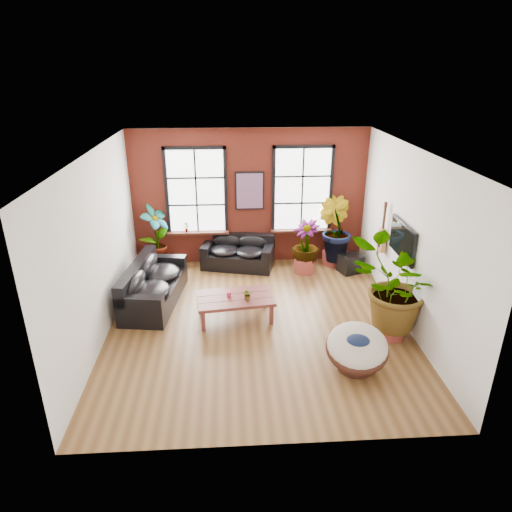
{
  "coord_description": "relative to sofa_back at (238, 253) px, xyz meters",
  "views": [
    {
      "loc": [
        -0.54,
        -8.09,
        4.96
      ],
      "look_at": [
        0.0,
        0.6,
        1.25
      ],
      "focal_mm": 32.0,
      "sensor_mm": 36.0,
      "label": 1
    }
  ],
  "objects": [
    {
      "name": "room",
      "position": [
        0.32,
        -2.75,
        1.37
      ],
      "size": [
        6.04,
        6.54,
        3.54
      ],
      "color": "brown",
      "rests_on": "ground"
    },
    {
      "name": "sofa_back",
      "position": [
        0.0,
        0.0,
        0.0
      ],
      "size": [
        1.96,
        1.28,
        0.83
      ],
      "rotation": [
        0.0,
        0.0,
        -0.24
      ],
      "color": "black",
      "rests_on": "ground"
    },
    {
      "name": "sofa_left",
      "position": [
        -1.97,
        -1.85,
        0.04
      ],
      "size": [
        1.28,
        2.42,
        0.91
      ],
      "rotation": [
        0.0,
        0.0,
        1.43
      ],
      "color": "black",
      "rests_on": "ground"
    },
    {
      "name": "coffee_table",
      "position": [
        -0.14,
        -2.67,
        0.07
      ],
      "size": [
        1.67,
        1.09,
        0.6
      ],
      "rotation": [
        0.0,
        0.0,
        0.13
      ],
      "color": "maroon",
      "rests_on": "ground"
    },
    {
      "name": "papasan_chair",
      "position": [
        1.93,
        -4.5,
        0.04
      ],
      "size": [
        1.3,
        1.31,
        0.81
      ],
      "rotation": [
        0.0,
        0.0,
        -0.23
      ],
      "color": "#422017",
      "rests_on": "ground"
    },
    {
      "name": "poster",
      "position": [
        0.32,
        0.29,
        1.57
      ],
      "size": [
        0.74,
        0.06,
        0.98
      ],
      "color": "black",
      "rests_on": "room"
    },
    {
      "name": "tv_wall_unit",
      "position": [
        3.25,
        -2.3,
        1.17
      ],
      "size": [
        0.13,
        1.86,
        1.2
      ],
      "color": "black",
      "rests_on": "room"
    },
    {
      "name": "media_box",
      "position": [
        2.85,
        -0.54,
        -0.15
      ],
      "size": [
        0.67,
        0.62,
        0.46
      ],
      "rotation": [
        0.0,
        0.0,
        0.36
      ],
      "color": "black",
      "rests_on": "ground"
    },
    {
      "name": "pot_back_left",
      "position": [
        -2.11,
        -0.0,
        -0.2
      ],
      "size": [
        0.59,
        0.59,
        0.36
      ],
      "rotation": [
        0.0,
        0.0,
        0.24
      ],
      "color": "#9E3C34",
      "rests_on": "ground"
    },
    {
      "name": "pot_back_right",
      "position": [
        2.49,
        -0.01,
        -0.18
      ],
      "size": [
        0.71,
        0.71,
        0.39
      ],
      "rotation": [
        0.0,
        0.0,
        0.43
      ],
      "color": "#9E3C34",
      "rests_on": "ground"
    },
    {
      "name": "pot_right_wall",
      "position": [
        2.87,
        -3.54,
        -0.18
      ],
      "size": [
        0.65,
        0.65,
        0.39
      ],
      "rotation": [
        0.0,
        0.0,
        0.28
      ],
      "color": "#9E3C34",
      "rests_on": "ground"
    },
    {
      "name": "pot_mid",
      "position": [
        1.67,
        -0.47,
        -0.18
      ],
      "size": [
        0.69,
        0.69,
        0.38
      ],
      "rotation": [
        0.0,
        0.0,
        -0.41
      ],
      "color": "#9E3C34",
      "rests_on": "ground"
    },
    {
      "name": "floor_plant_back_left",
      "position": [
        -2.08,
        0.03,
        0.55
      ],
      "size": [
        0.93,
        0.98,
        1.54
      ],
      "primitive_type": "imported",
      "rotation": [
        0.0,
        0.0,
        0.92
      ],
      "color": "#16541C",
      "rests_on": "ground"
    },
    {
      "name": "floor_plant_back_right",
      "position": [
        2.48,
        -0.04,
        0.61
      ],
      "size": [
        1.13,
        1.18,
        1.67
      ],
      "primitive_type": "imported",
      "rotation": [
        0.0,
        0.0,
        2.18
      ],
      "color": "#16541C",
      "rests_on": "ground"
    },
    {
      "name": "floor_plant_right_wall",
      "position": [
        2.86,
        -3.53,
        0.68
      ],
      "size": [
        1.96,
        1.81,
        1.8
      ],
      "primitive_type": "imported",
      "rotation": [
        0.0,
        0.0,
        3.44
      ],
      "color": "#16541C",
      "rests_on": "ground"
    },
    {
      "name": "floor_plant_mid",
      "position": [
        1.68,
        -0.44,
        0.38
      ],
      "size": [
        0.97,
        0.97,
        1.22
      ],
      "primitive_type": "imported",
      "rotation": [
        0.0,
        0.0,
        5.52
      ],
      "color": "#16541C",
      "rests_on": "ground"
    },
    {
      "name": "table_plant",
      "position": [
        0.12,
        -2.8,
        0.25
      ],
      "size": [
        0.23,
        0.21,
        0.24
      ],
      "primitive_type": "imported",
      "rotation": [
        0.0,
        0.0,
        0.11
      ],
      "color": "#16541C",
      "rests_on": "coffee_table"
    },
    {
      "name": "sill_plant_left",
      "position": [
        -1.33,
        0.24,
        0.66
      ],
      "size": [
        0.17,
        0.17,
        0.27
      ],
      "primitive_type": "imported",
      "rotation": [
        0.0,
        0.0,
        0.79
      ],
      "color": "#16541C",
      "rests_on": "room"
    },
    {
      "name": "sill_plant_right",
      "position": [
        2.02,
        0.24,
        0.66
      ],
      "size": [
        0.19,
        0.19,
        0.27
      ],
      "primitive_type": "imported",
      "rotation": [
        0.0,
        0.0,
        3.49
      ],
      "color": "#16541C",
      "rests_on": "room"
    }
  ]
}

